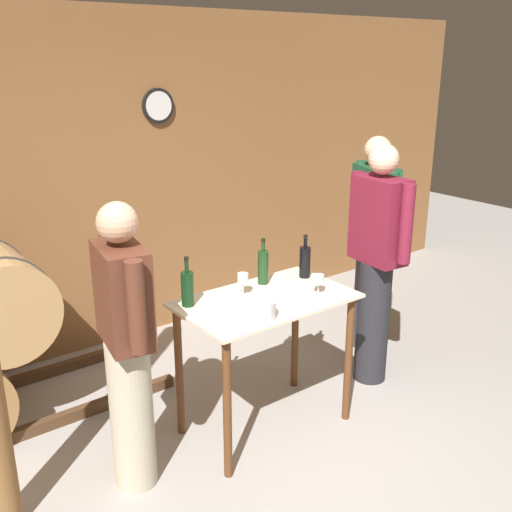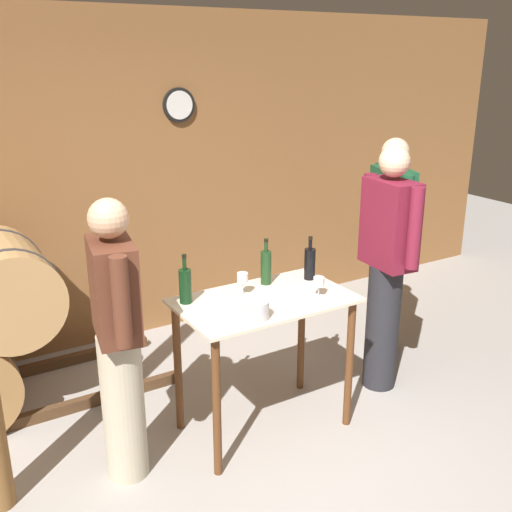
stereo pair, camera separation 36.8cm
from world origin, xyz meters
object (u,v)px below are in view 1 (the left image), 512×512
Objects in this scene: wine_bottle_center at (305,261)px; wine_glass_near_left at (243,279)px; wine_bottle_left at (263,266)px; wine_glass_near_center at (319,280)px; person_visitor_bearded at (377,261)px; person_host at (372,240)px; wine_bottle_far_left at (187,288)px; person_visitor_with_scarf at (127,345)px; ice_bucket at (263,310)px.

wine_bottle_center is 0.52m from wine_glass_near_left.
wine_glass_near_center is at bearing -64.42° from wine_bottle_left.
wine_glass_near_center is at bearing -168.58° from person_visitor_bearded.
person_visitor_bearded reaches higher than wine_bottle_center.
wine_bottle_far_left is at bearing -173.72° from person_host.
person_host is at bearing 10.46° from wine_glass_near_left.
person_visitor_with_scarf is (-1.08, -0.20, -0.16)m from wine_bottle_left.
wine_bottle_far_left is at bearing 176.16° from wine_bottle_center.
wine_bottle_far_left is 0.17× the size of person_visitor_bearded.
wine_bottle_far_left is 0.36m from wine_glass_near_left.
person_host is at bearing 26.24° from wine_glass_near_center.
ice_bucket is 1.71m from person_host.
person_visitor_bearded is (1.20, 0.23, -0.02)m from ice_bucket.
person_visitor_with_scarf reaches higher than wine_glass_near_left.
person_visitor_bearded is at bearing -134.43° from person_host.
person_visitor_with_scarf is (-1.37, -0.13, -0.15)m from wine_bottle_center.
wine_bottle_left reaches higher than wine_glass_near_left.
ice_bucket is 0.78m from person_visitor_with_scarf.
wine_bottle_left reaches higher than wine_glass_near_center.
wine_bottle_far_left is at bearing 20.57° from person_visitor_with_scarf.
person_visitor_bearded is at bearing -6.31° from wine_glass_near_left.
wine_bottle_center is at bearing 5.23° from person_visitor_with_scarf.
wine_bottle_left is at bearing 10.59° from person_visitor_with_scarf.
wine_bottle_left is 2.15× the size of ice_bucket.
person_visitor_bearded reaches higher than wine_glass_near_left.
wine_bottle_center is 0.59m from person_visitor_bearded.
wine_glass_near_center is 0.08× the size of person_visitor_with_scarf.
wine_bottle_far_left is 1.47m from person_visitor_bearded.
ice_bucket is 0.09× the size of person_visitor_with_scarf.
person_visitor_with_scarf is at bearing -170.56° from person_host.
wine_glass_near_left is (-0.23, -0.09, -0.01)m from wine_bottle_left.
wine_glass_near_left is 0.08× the size of person_visitor_bearded.
wine_bottle_left is 1.27m from person_host.
person_host reaches higher than wine_bottle_left.
wine_glass_near_left is (0.36, -0.07, -0.00)m from wine_bottle_far_left.
wine_glass_near_left is at bearing 72.56° from ice_bucket.
wine_bottle_center is (0.88, -0.06, -0.00)m from wine_bottle_far_left.
wine_bottle_center is 0.73m from ice_bucket.
wine_bottle_center is 0.17× the size of person_visitor_bearded.
person_visitor_with_scarf is (-2.33, -0.39, -0.06)m from person_host.
wine_glass_near_left is at bearing 7.64° from person_visitor_with_scarf.
wine_glass_near_center is at bearing -6.81° from person_visitor_with_scarf.
person_visitor_with_scarf is (-0.74, 0.23, -0.09)m from ice_bucket.
wine_bottle_left reaches higher than wine_bottle_center.
wine_bottle_left is 1.11m from person_visitor_with_scarf.
wine_bottle_left is 0.18× the size of person_host.
person_host reaches higher than person_visitor_with_scarf.
wine_bottle_left is at bearing 165.77° from wine_bottle_center.
person_host is (1.25, 0.19, -0.10)m from wine_bottle_left.
wine_bottle_left is 0.19× the size of person_visitor_with_scarf.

